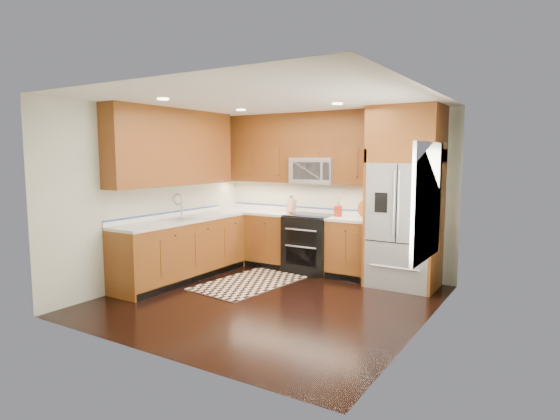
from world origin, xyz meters
The scene contains 16 objects.
ground centered at (0.00, 0.00, 0.00)m, with size 4.00×4.00×0.00m, color black.
wall_back centered at (0.00, 2.00, 1.30)m, with size 4.00×0.02×2.60m, color silver.
wall_left centered at (-2.00, 0.00, 1.30)m, with size 0.02×4.00×2.60m, color silver.
wall_right centered at (2.00, 0.00, 1.30)m, with size 0.02×4.00×2.60m, color silver.
window centered at (1.98, 0.20, 1.40)m, with size 0.04×1.10×1.30m.
base_cabinets centered at (-1.23, 0.90, 0.45)m, with size 2.85×3.00×0.90m.
countertop centered at (-1.09, 1.01, 0.92)m, with size 2.86×3.01×0.04m.
upper_cabinets centered at (-1.15, 1.09, 2.02)m, with size 2.85×3.00×1.15m.
range centered at (-0.25, 1.67, 0.47)m, with size 0.76×0.67×0.95m.
microwave centered at (-0.25, 1.80, 1.66)m, with size 0.76×0.40×0.42m.
refrigerator centered at (1.30, 1.63, 1.30)m, with size 0.98×0.75×2.60m.
sink_faucet centered at (-1.73, 0.23, 0.99)m, with size 0.54×0.44×0.37m.
rug centered at (-0.70, 0.54, 0.01)m, with size 0.99×1.65×0.01m, color black.
knife_block centered at (-0.69, 1.79, 1.06)m, with size 0.11×0.15×0.29m.
utensil_crock centered at (0.21, 1.73, 1.06)m, with size 0.16×0.16×0.36m.
cutting_board centered at (0.63, 1.86, 0.95)m, with size 0.29×0.29×0.02m, color brown.
Camera 1 is at (3.30, -5.01, 1.90)m, focal length 30.00 mm.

